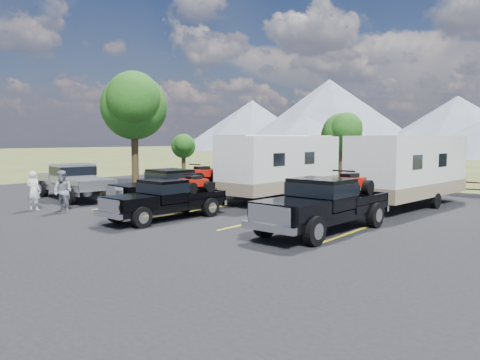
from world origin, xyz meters
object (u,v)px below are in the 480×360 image
Objects in this scene: trailer_center at (281,167)px; person_a at (34,191)px; pickup_silver at (74,181)px; trailer_left at (276,163)px; rig_left at (174,187)px; trailer_right at (409,170)px; tree_big_nw at (134,107)px; rig_center at (167,198)px; rig_right at (325,203)px; person_b at (63,192)px.

trailer_center is 5.43× the size of person_a.
trailer_left is at bearing 153.70° from pickup_silver.
trailer_left reaches higher than rig_left.
rig_left is at bearing -133.70° from trailer_right.
tree_big_nw is 1.38× the size of rig_center.
trailer_right reaches higher than rig_right.
tree_big_nw is 1.14× the size of pickup_silver.
trailer_center reaches higher than rig_center.
pickup_silver is at bearing 120.39° from person_b.
trailer_center is (-6.17, 6.29, 0.79)m from rig_right.
trailer_right is (6.33, 1.92, -0.00)m from trailer_center.
rig_right reaches higher than person_a.
trailer_left is (-8.38, 9.02, 0.83)m from rig_right.
trailer_right is 16.62m from person_b.
trailer_left is 8.58m from trailer_right.
trailer_left is 14.03m from person_a.
rig_right reaches higher than rig_center.
trailer_right reaches higher than rig_left.
trailer_right is at bearing 8.85° from tree_big_nw.
person_a is (-4.80, -13.15, -0.95)m from trailer_left.
tree_big_nw is at bearing -165.51° from trailer_right.
tree_big_nw reaches higher than person_a.
rig_left is at bearing -86.59° from trailer_left.
rig_right is 3.57× the size of person_a.
person_a is at bearing -104.79° from trailer_left.
rig_center is at bearing -39.03° from rig_left.
pickup_silver is (-15.40, -0.64, -0.02)m from rig_right.
tree_big_nw is 0.77× the size of trailer_right.
trailer_center is 5.22× the size of person_b.
person_b is at bearing -159.35° from rig_right.
rig_right is (6.43, 1.82, 0.15)m from rig_center.
rig_left is 0.63× the size of trailer_left.
tree_big_nw reaches higher than trailer_right.
tree_big_nw is at bearing 151.01° from rig_center.
trailer_right is at bearing 18.18° from trailer_center.
trailer_left is at bearing 21.09° from tree_big_nw.
rig_right is 8.25m from trailer_right.
rig_left is 0.99× the size of rig_right.
rig_left is 0.65× the size of trailer_center.
trailer_left is 5.59× the size of person_a.
trailer_center reaches higher than person_b.
person_b is (-11.45, -3.64, -0.08)m from rig_right.
rig_right reaches higher than person_b.
rig_left is (9.05, -4.79, -4.54)m from tree_big_nw.
person_a is at bearing 42.16° from pickup_silver.
tree_big_nw is 19.05m from rig_right.
rig_right is 0.65× the size of trailer_right.
trailer_left is at bearing 54.01° from person_b.
tree_big_nw is 11.94m from person_b.
pickup_silver is at bearing -120.76° from trailer_left.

